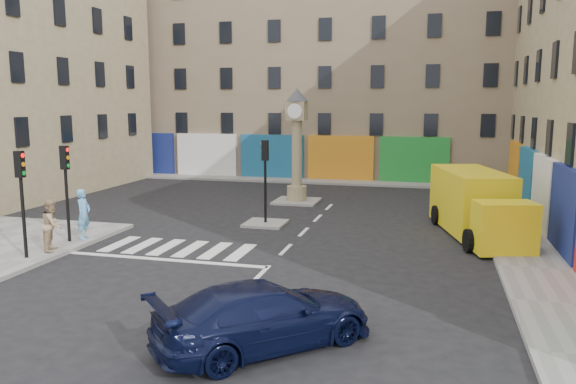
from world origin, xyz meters
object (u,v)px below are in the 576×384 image
at_px(traffic_light_left_far, 66,178).
at_px(pedestrian_tan, 52,225).
at_px(traffic_light_left_near, 21,187).
at_px(clock_pillar, 297,138).
at_px(yellow_van, 476,204).
at_px(traffic_light_island, 265,168).
at_px(pedestrian_blue, 84,214).
at_px(navy_sedan, 264,315).

relative_size(traffic_light_left_far, pedestrian_tan, 1.95).
relative_size(traffic_light_left_near, pedestrian_tan, 1.95).
distance_m(clock_pillar, yellow_van, 10.91).
distance_m(traffic_light_island, pedestrian_tan, 9.14).
xyz_separation_m(traffic_light_left_far, pedestrian_blue, (0.30, 0.56, -1.48)).
xyz_separation_m(navy_sedan, pedestrian_blue, (-9.69, 7.45, 0.40)).
bearing_deg(traffic_light_left_far, navy_sedan, -34.61).
bearing_deg(navy_sedan, traffic_light_left_far, 10.94).
relative_size(clock_pillar, pedestrian_blue, 3.09).
bearing_deg(pedestrian_blue, clock_pillar, -33.88).
distance_m(traffic_light_island, pedestrian_blue, 7.85).
bearing_deg(traffic_light_left_far, traffic_light_left_near, -90.00).
bearing_deg(clock_pillar, pedestrian_tan, -115.24).
xyz_separation_m(traffic_light_left_near, yellow_van, (15.32, 8.08, -1.32)).
distance_m(navy_sedan, pedestrian_tan, 11.17).
height_order(navy_sedan, pedestrian_blue, pedestrian_blue).
distance_m(navy_sedan, pedestrian_blue, 12.22).
bearing_deg(traffic_light_left_near, pedestrian_tan, 74.32).
bearing_deg(clock_pillar, traffic_light_left_far, -118.94).
bearing_deg(clock_pillar, traffic_light_left_near, -114.55).
height_order(traffic_light_left_near, pedestrian_tan, traffic_light_left_near).
xyz_separation_m(traffic_light_island, yellow_van, (9.02, 0.28, -1.29)).
bearing_deg(pedestrian_tan, navy_sedan, -139.79).
xyz_separation_m(traffic_light_left_near, clock_pillar, (6.30, 13.80, 0.93)).
relative_size(clock_pillar, pedestrian_tan, 3.21).
bearing_deg(yellow_van, traffic_light_left_near, -166.16).
height_order(traffic_light_left_near, traffic_light_left_far, same).
height_order(clock_pillar, pedestrian_blue, clock_pillar).
bearing_deg(traffic_light_left_far, pedestrian_blue, 61.66).
distance_m(traffic_light_left_near, yellow_van, 17.37).
bearing_deg(pedestrian_blue, traffic_light_left_near, 169.29).
distance_m(traffic_light_island, navy_sedan, 12.96).
height_order(clock_pillar, navy_sedan, clock_pillar).
xyz_separation_m(navy_sedan, yellow_van, (5.33, 12.57, 0.56)).
distance_m(traffic_light_left_near, pedestrian_blue, 3.32).
bearing_deg(yellow_van, navy_sedan, -126.95).
xyz_separation_m(traffic_light_left_far, clock_pillar, (6.30, 11.40, 0.93)).
distance_m(traffic_light_island, yellow_van, 9.11).
relative_size(clock_pillar, yellow_van, 0.81).
xyz_separation_m(traffic_light_left_near, traffic_light_island, (6.30, 7.80, -0.03)).
bearing_deg(traffic_light_left_near, navy_sedan, -24.21).
relative_size(traffic_light_left_near, yellow_van, 0.49).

